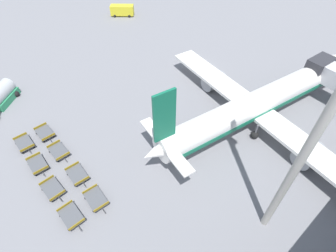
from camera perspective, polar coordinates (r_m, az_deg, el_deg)
name	(u,v)px	position (r m, az deg, el deg)	size (l,w,h in m)	color
ground_plane	(202,70)	(47.69, 7.35, 12.03)	(500.00, 500.00, 0.00)	gray
airplane	(259,103)	(37.58, 19.15, 4.72)	(33.91, 35.97, 11.08)	white
service_van	(122,10)	(68.29, -9.93, 23.60)	(5.07, 5.34, 2.38)	yellow
baggage_dolly_row_near_col_a	(24,143)	(38.38, -28.80, -3.31)	(3.45, 1.87, 0.92)	#515459
baggage_dolly_row_near_col_b	(38,164)	(35.21, -26.52, -7.47)	(3.47, 1.91, 0.92)	#515459
baggage_dolly_row_near_col_c	(53,189)	(32.34, -23.82, -12.43)	(3.50, 1.97, 0.92)	#515459
baggage_dolly_row_near_col_d	(71,216)	(29.90, -20.32, -17.91)	(3.47, 1.91, 0.92)	#515459
baggage_dolly_row_mid_a_col_a	(45,133)	(38.56, -25.23, -1.34)	(3.47, 1.91, 0.92)	#515459
baggage_dolly_row_mid_a_col_b	(59,151)	(35.53, -22.69, -5.09)	(3.47, 1.91, 0.92)	#515459
baggage_dolly_row_mid_a_col_c	(77,175)	(32.47, -19.12, -9.95)	(3.47, 1.91, 0.92)	#515459
baggage_dolly_row_mid_a_col_d	(96,199)	(30.12, -15.42, -15.04)	(3.48, 1.94, 0.92)	#515459
apron_light_mast	(328,113)	(18.80, 31.53, 2.36)	(2.00, 0.79, 28.02)	#ADA89E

